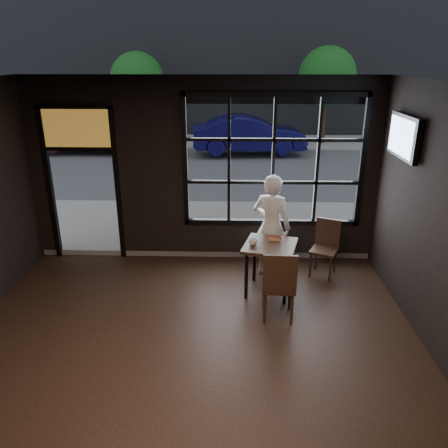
{
  "coord_description": "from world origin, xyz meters",
  "views": [
    {
      "loc": [
        0.57,
        -3.81,
        3.46
      ],
      "look_at": [
        0.4,
        2.2,
        1.15
      ],
      "focal_mm": 35.0,
      "sensor_mm": 36.0,
      "label": 1
    }
  ],
  "objects_px": {
    "man": "(271,226)",
    "navy_car": "(249,134)",
    "cafe_table": "(269,268)",
    "chair_near": "(278,283)"
  },
  "relations": [
    {
      "from": "man",
      "to": "navy_car",
      "type": "distance_m",
      "value": 9.62
    },
    {
      "from": "cafe_table",
      "to": "man",
      "type": "bearing_deg",
      "value": 98.55
    },
    {
      "from": "man",
      "to": "chair_near",
      "type": "bearing_deg",
      "value": 114.01
    },
    {
      "from": "chair_near",
      "to": "navy_car",
      "type": "relative_size",
      "value": 0.25
    },
    {
      "from": "man",
      "to": "cafe_table",
      "type": "bearing_deg",
      "value": 107.63
    },
    {
      "from": "cafe_table",
      "to": "navy_car",
      "type": "xyz_separation_m",
      "value": [
        -0.05,
        10.21,
        0.37
      ]
    },
    {
      "from": "chair_near",
      "to": "navy_car",
      "type": "height_order",
      "value": "navy_car"
    },
    {
      "from": "cafe_table",
      "to": "man",
      "type": "distance_m",
      "value": 0.76
    },
    {
      "from": "cafe_table",
      "to": "man",
      "type": "height_order",
      "value": "man"
    },
    {
      "from": "cafe_table",
      "to": "chair_near",
      "type": "relative_size",
      "value": 0.78
    }
  ]
}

